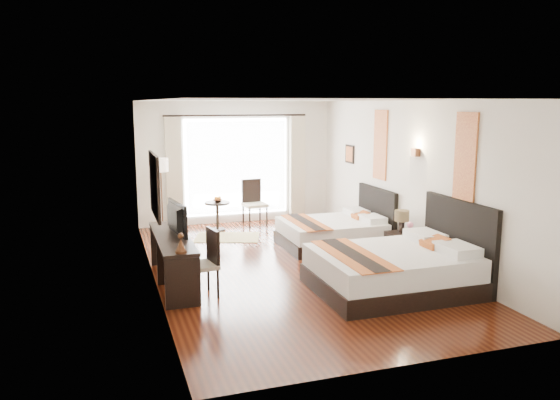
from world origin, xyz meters
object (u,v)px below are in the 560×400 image
object	(u,v)px
nightstand	(402,247)
table_lamp	(402,217)
window_chair	(255,212)
console_desk	(173,260)
floor_lamp	(161,170)
vase	(410,232)
bed_near	(397,268)
bed_far	(336,231)
television	(172,218)
desk_chair	(202,276)
side_table	(217,216)
fruit_bowl	(218,201)

from	to	relation	value
nightstand	table_lamp	xyz separation A→B (m)	(0.02, 0.06, 0.52)
table_lamp	window_chair	world-z (taller)	window_chair
console_desk	floor_lamp	bearing A→B (deg)	86.47
table_lamp	vase	world-z (taller)	table_lamp
bed_near	window_chair	world-z (taller)	bed_near
bed_far	television	bearing A→B (deg)	-159.96
television	desk_chair	distance (m)	1.11
side_table	console_desk	bearing A→B (deg)	-112.56
bed_near	nightstand	distance (m)	1.55
television	window_chair	bearing A→B (deg)	-42.49
nightstand	console_desk	xyz separation A→B (m)	(-3.98, 0.03, 0.12)
table_lamp	side_table	size ratio (longest dim) A/B	0.64
bed_far	console_desk	xyz separation A→B (m)	(-3.31, -1.30, 0.09)
console_desk	television	size ratio (longest dim) A/B	2.51
nightstand	console_desk	size ratio (longest dim) A/B	0.24
fruit_bowl	bed_near	bearing A→B (deg)	-69.42
console_desk	television	xyz separation A→B (m)	(0.02, 0.10, 0.63)
console_desk	bed_near	bearing A→B (deg)	-22.97
nightstand	side_table	world-z (taller)	side_table
console_desk	window_chair	xyz separation A→B (m)	(2.27, 3.49, -0.06)
floor_lamp	window_chair	xyz separation A→B (m)	(2.05, -0.01, -1.04)
bed_near	side_table	bearing A→B (deg)	110.77
vase	television	distance (m)	4.03
console_desk	window_chair	size ratio (longest dim) A/B	2.09
bed_far	television	distance (m)	3.57
bed_near	floor_lamp	bearing A→B (deg)	121.23
nightstand	bed_far	bearing A→B (deg)	116.73
table_lamp	side_table	bearing A→B (deg)	128.56
bed_far	side_table	xyz separation A→B (m)	(-1.93, 2.01, 0.03)
side_table	fruit_bowl	bearing A→B (deg)	20.71
nightstand	vase	size ratio (longest dim) A/B	4.00
window_chair	floor_lamp	bearing A→B (deg)	-96.15
bed_far	vase	world-z (taller)	bed_far
window_chair	desk_chair	bearing A→B (deg)	-30.91
vase	nightstand	bearing A→B (deg)	98.98
vase	floor_lamp	world-z (taller)	floor_lamp
table_lamp	vase	xyz separation A→B (m)	(0.01, -0.25, -0.21)
nightstand	television	xyz separation A→B (m)	(-3.96, 0.13, 0.75)
television	side_table	distance (m)	3.56
window_chair	fruit_bowl	bearing A→B (deg)	-85.24
desk_chair	window_chair	world-z (taller)	window_chair
desk_chair	side_table	distance (m)	4.14
desk_chair	fruit_bowl	xyz separation A→B (m)	(1.07, 4.01, 0.36)
nightstand	desk_chair	distance (m)	3.71
nightstand	table_lamp	world-z (taller)	table_lamp
bed_far	desk_chair	xyz separation A→B (m)	(-2.98, -1.99, 0.01)
vase	floor_lamp	bearing A→B (deg)	135.59
desk_chair	floor_lamp	xyz separation A→B (m)	(-0.11, 4.18, 1.06)
bed_near	table_lamp	size ratio (longest dim) A/B	5.74
television	vase	bearing A→B (deg)	-103.61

